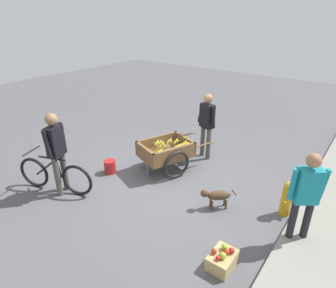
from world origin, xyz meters
name	(u,v)px	position (x,y,z in m)	size (l,w,h in m)	color
ground_plane	(170,178)	(0.00, 0.00, 0.00)	(24.00, 24.00, 0.00)	#56565B
fruit_cart	(167,152)	(-0.28, -0.30, 0.44)	(1.81, 1.28, 0.71)	brown
vendor_person	(207,121)	(-1.34, 0.09, 0.96)	(0.31, 0.56, 1.61)	#4C4742
bicycle	(55,175)	(1.74, -1.54, 0.35)	(0.68, 1.58, 0.85)	black
cyclist_person	(56,147)	(1.68, -1.40, 1.00)	(0.49, 0.30, 1.66)	#4C4742
dog	(217,195)	(0.31, 1.30, 0.27)	(0.48, 0.53, 0.40)	#4C3823
fire_hydrant	(286,199)	(-0.25, 2.36, 0.33)	(0.25, 0.25, 0.67)	gold
plastic_bucket	(110,167)	(0.60, -1.22, 0.15)	(0.26, 0.26, 0.30)	#B21E1E
apple_crate	(222,259)	(1.45, 2.01, 0.13)	(0.44, 0.32, 0.32)	tan
bystander_person	(306,193)	(0.33, 2.70, 0.93)	(0.37, 0.46, 1.56)	black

